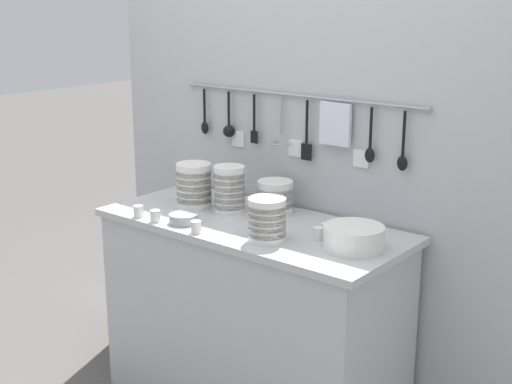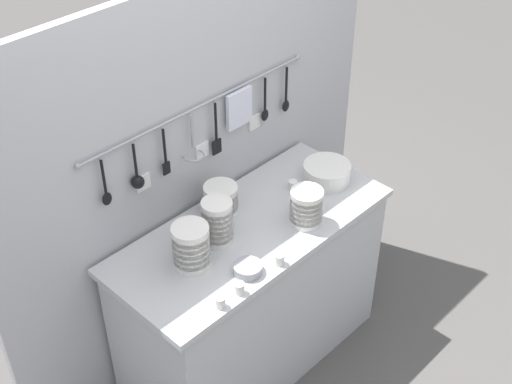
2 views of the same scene
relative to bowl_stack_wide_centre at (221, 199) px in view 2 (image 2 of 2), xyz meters
The scene contains 14 objects.
ground_plane 0.93m from the bowl_stack_wide_centre, 85.04° to the right, with size 20.00×20.00×0.00m, color #514F4C.
counter 0.52m from the bowl_stack_wide_centre, 85.04° to the right, with size 1.31×0.58×0.85m.
back_wall 0.15m from the bowl_stack_wide_centre, 84.23° to the left, with size 2.11×0.11×1.88m.
bowl_stack_wide_centre is the anchor object (origin of this frame).
bowl_stack_tall_left 0.36m from the bowl_stack_wide_centre, 152.68° to the right, with size 0.15×0.15×0.20m.
bowl_stack_nested_right 0.20m from the bowl_stack_wide_centre, 137.38° to the right, with size 0.13×0.13×0.21m.
bowl_stack_back_corner 0.38m from the bowl_stack_wide_centre, 57.07° to the right, with size 0.14×0.14×0.17m.
plate_stack 0.54m from the bowl_stack_wide_centre, 20.32° to the right, with size 0.22×0.22×0.09m.
steel_mixing_bowl 0.41m from the bowl_stack_wide_centre, 118.37° to the right, with size 0.12×0.12×0.04m.
cup_beside_plates 0.52m from the bowl_stack_wide_centre, 125.60° to the right, with size 0.04×0.04×0.05m.
cup_back_right 0.37m from the bowl_stack_wide_centre, 19.55° to the right, with size 0.04×0.04×0.05m.
cup_edge_near 0.58m from the bowl_stack_wide_centre, 133.87° to the right, with size 0.04×0.04×0.05m.
cup_centre 0.43m from the bowl_stack_wide_centre, 99.32° to the right, with size 0.04×0.04×0.05m.
cup_back_left 0.40m from the bowl_stack_wide_centre, 27.72° to the right, with size 0.04×0.04×0.05m.
Camera 2 is at (-1.68, -1.67, 2.86)m, focal length 50.00 mm.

